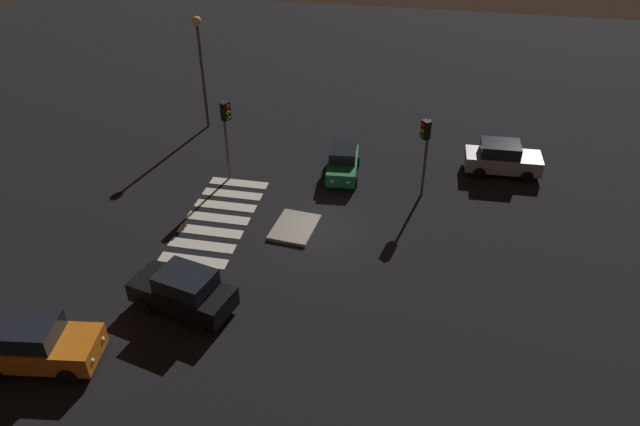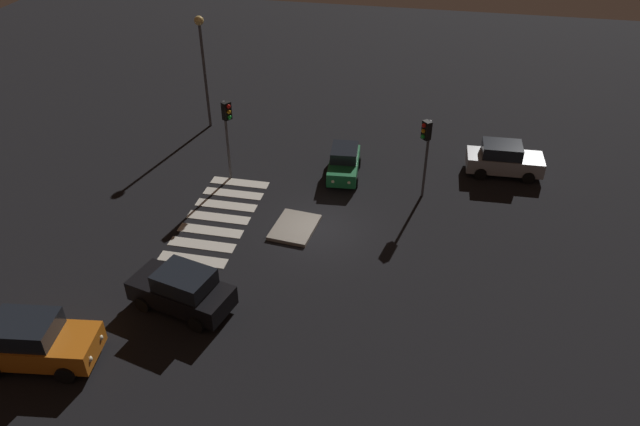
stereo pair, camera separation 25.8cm
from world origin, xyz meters
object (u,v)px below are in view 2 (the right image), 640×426
at_px(car_green, 344,162).
at_px(car_orange, 34,341).
at_px(car_black, 182,290).
at_px(car_silver, 504,159).
at_px(traffic_light_south, 227,122).
at_px(street_lamp, 202,52).
at_px(traffic_island, 295,227).
at_px(traffic_light_west, 426,140).

relative_size(car_green, car_orange, 0.82).
height_order(car_black, car_silver, car_black).
xyz_separation_m(car_black, traffic_light_south, (-10.24, -1.39, 2.54)).
distance_m(car_orange, traffic_light_south, 14.51).
xyz_separation_m(car_orange, street_lamp, (-20.11, -0.75, 3.89)).
xyz_separation_m(traffic_island, car_black, (6.28, -3.13, 0.83)).
xyz_separation_m(car_green, traffic_light_west, (1.39, 4.34, 2.51)).
relative_size(traffic_island, car_black, 0.62).
bearing_deg(car_green, car_silver, 98.00).
relative_size(car_silver, traffic_light_south, 0.93).
distance_m(car_black, street_lamp, 17.51).
distance_m(car_green, car_orange, 17.97).
xyz_separation_m(car_black, car_silver, (-13.88, 13.23, -0.03)).
xyz_separation_m(car_black, traffic_light_west, (-10.52, 8.91, 2.38)).
relative_size(car_black, traffic_light_south, 1.00).
height_order(car_green, car_silver, car_silver).
xyz_separation_m(car_green, car_silver, (-1.97, 8.65, 0.10)).
height_order(car_silver, traffic_light_south, traffic_light_south).
distance_m(traffic_light_west, street_lamp, 15.09).
relative_size(traffic_island, street_lamp, 0.40).
bearing_deg(car_orange, street_lamp, 84.34).
xyz_separation_m(car_black, car_orange, (3.78, -4.17, 0.04)).
relative_size(car_silver, traffic_light_west, 0.97).
distance_m(car_silver, street_lamp, 18.74).
bearing_deg(car_green, street_lamp, -119.76).
distance_m(traffic_island, traffic_light_south, 6.88).
bearing_deg(traffic_light_south, traffic_island, -7.74).
distance_m(car_black, car_silver, 19.18).
distance_m(car_black, car_orange, 5.63).
relative_size(car_green, traffic_light_west, 0.87).
bearing_deg(car_silver, traffic_island, -145.05).
xyz_separation_m(car_black, street_lamp, (-16.33, -4.92, 3.93)).
bearing_deg(car_orange, traffic_island, 46.23).
xyz_separation_m(car_silver, traffic_light_south, (3.64, -14.62, 2.57)).
distance_m(traffic_island, car_orange, 12.46).
xyz_separation_m(car_silver, street_lamp, (-2.45, -18.15, 3.96)).
bearing_deg(traffic_light_south, car_silver, 47.47).
height_order(car_black, car_orange, car_orange).
xyz_separation_m(traffic_island, car_green, (-5.63, 1.45, 0.70)).
bearing_deg(car_silver, traffic_light_south, -168.01).
distance_m(traffic_island, car_green, 5.86).
relative_size(traffic_island, car_green, 0.74).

